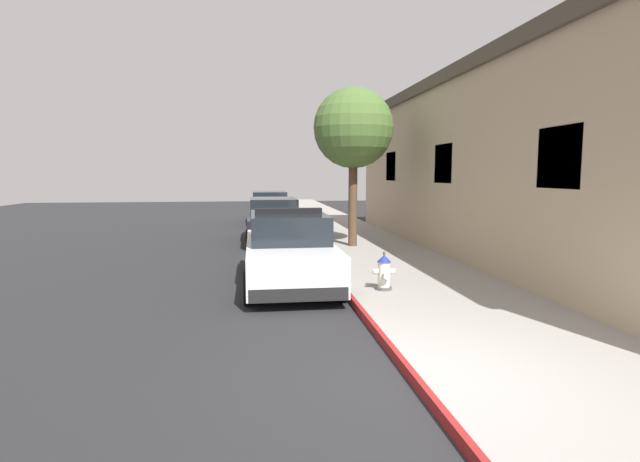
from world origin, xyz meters
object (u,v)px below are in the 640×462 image
(police_cruiser, at_px, (289,250))
(parked_car_dark_far, at_px, (270,208))
(street_tree, at_px, (353,129))
(fire_hydrant, at_px, (384,272))
(parked_car_silver_ahead, at_px, (273,221))

(police_cruiser, distance_m, parked_car_dark_far, 14.19)
(police_cruiser, distance_m, street_tree, 6.12)
(police_cruiser, distance_m, fire_hydrant, 2.32)
(parked_car_silver_ahead, height_order, fire_hydrant, parked_car_silver_ahead)
(parked_car_silver_ahead, height_order, parked_car_dark_far, same)
(street_tree, bearing_deg, parked_car_dark_far, 103.82)
(police_cruiser, bearing_deg, street_tree, 63.19)
(police_cruiser, bearing_deg, parked_car_silver_ahead, 90.38)
(police_cruiser, relative_size, parked_car_dark_far, 1.00)
(police_cruiser, relative_size, street_tree, 0.97)
(parked_car_silver_ahead, xyz_separation_m, parked_car_dark_far, (0.10, 7.03, 0.00))
(parked_car_silver_ahead, distance_m, parked_car_dark_far, 7.04)
(police_cruiser, xyz_separation_m, street_tree, (2.38, 4.72, 3.09))
(parked_car_silver_ahead, bearing_deg, police_cruiser, -89.62)
(parked_car_dark_far, bearing_deg, police_cruiser, -90.21)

